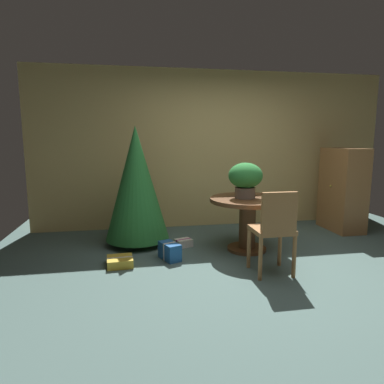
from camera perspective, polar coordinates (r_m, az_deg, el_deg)
ground_plane at (r=3.96m, az=11.40°, el=-13.19°), size 6.60×6.60×0.00m
back_wall_panel at (r=5.77m, az=3.74°, el=7.18°), size 6.00×0.10×2.60m
round_dining_table at (r=4.54m, az=9.37°, el=-3.63°), size 1.00×1.00×0.71m
flower_vase at (r=4.45m, az=9.01°, el=2.41°), size 0.45×0.45×0.47m
wooden_chair_near at (r=3.76m, az=13.75°, el=-5.81°), size 0.43×0.40×0.94m
holiday_tree at (r=4.74m, az=-9.38°, el=1.48°), size 0.89×0.89×1.66m
gift_box_gold at (r=4.15m, az=-12.09°, el=-11.43°), size 0.31×0.31×0.10m
gift_box_cream at (r=4.74m, az=-1.44°, el=-8.59°), size 0.26×0.23×0.10m
gift_box_blue at (r=4.25m, az=-3.79°, el=-9.95°), size 0.27×0.36×0.21m
wooden_cabinet at (r=5.98m, az=24.13°, el=0.38°), size 0.45×0.76×1.33m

